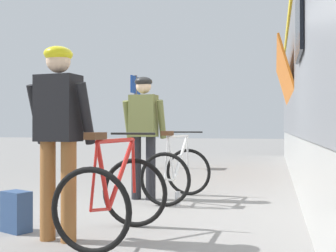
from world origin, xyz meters
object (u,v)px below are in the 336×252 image
at_px(cyclist_far_in_dark, 58,124).
at_px(bicycle_near_white, 177,172).
at_px(backpack_on_platform, 16,212).
at_px(platform_sign_post, 136,105).
at_px(water_bottle_near_the_bikes, 178,199).
at_px(bicycle_far_red, 115,195).
at_px(cyclist_near_in_olive, 144,126).

height_order(cyclist_far_in_dark, bicycle_near_white, cyclist_far_in_dark).
bearing_deg(backpack_on_platform, bicycle_near_white, 85.23).
bearing_deg(platform_sign_post, cyclist_far_in_dark, -77.17).
bearing_deg(water_bottle_near_the_bikes, backpack_on_platform, -124.32).
relative_size(bicycle_far_red, platform_sign_post, 0.45).
relative_size(cyclist_far_in_dark, backpack_on_platform, 4.40).
xyz_separation_m(bicycle_near_white, bicycle_far_red, (-0.08, -2.22, 0.00)).
relative_size(water_bottle_near_the_bikes, platform_sign_post, 0.08).
bearing_deg(cyclist_far_in_dark, cyclist_near_in_olive, 88.40).
bearing_deg(cyclist_near_in_olive, bicycle_far_red, -79.46).
xyz_separation_m(bicycle_near_white, water_bottle_near_the_bikes, (0.10, -0.41, -0.31)).
bearing_deg(backpack_on_platform, cyclist_far_in_dark, 2.23).
relative_size(bicycle_near_white, backpack_on_platform, 2.84).
relative_size(cyclist_far_in_dark, bicycle_near_white, 1.55).
bearing_deg(platform_sign_post, bicycle_far_red, -73.17).
bearing_deg(cyclist_near_in_olive, water_bottle_near_the_bikes, -33.36).
bearing_deg(bicycle_far_red, platform_sign_post, 106.83).
height_order(backpack_on_platform, platform_sign_post, platform_sign_post).
bearing_deg(bicycle_near_white, cyclist_far_in_dark, -103.09).
relative_size(bicycle_near_white, platform_sign_post, 0.47).
bearing_deg(backpack_on_platform, bicycle_far_red, 20.92).
height_order(cyclist_near_in_olive, bicycle_near_white, cyclist_near_in_olive).
xyz_separation_m(cyclist_far_in_dark, bicycle_near_white, (0.56, 2.40, -0.65)).
bearing_deg(water_bottle_near_the_bikes, cyclist_far_in_dark, -108.19).
distance_m(cyclist_far_in_dark, platform_sign_post, 7.29).
xyz_separation_m(cyclist_near_in_olive, platform_sign_post, (-1.68, 4.70, 0.57)).
height_order(backpack_on_platform, water_bottle_near_the_bikes, backpack_on_platform).
bearing_deg(cyclist_near_in_olive, bicycle_near_white, 2.42).
xyz_separation_m(bicycle_far_red, water_bottle_near_the_bikes, (0.18, 1.81, -0.31)).
xyz_separation_m(cyclist_near_in_olive, cyclist_far_in_dark, (-0.07, -2.38, 0.00)).
relative_size(backpack_on_platform, water_bottle_near_the_bikes, 2.14).
distance_m(cyclist_far_in_dark, water_bottle_near_the_bikes, 2.31).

